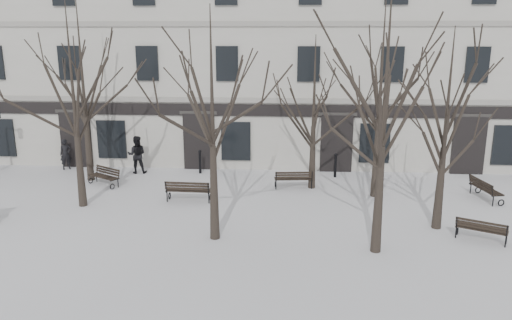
# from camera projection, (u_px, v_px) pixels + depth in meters

# --- Properties ---
(ground) EXTENTS (100.00, 100.00, 0.00)m
(ground) POSITION_uv_depth(u_px,v_px,m) (256.00, 228.00, 18.07)
(ground) COLOR silver
(ground) RESTS_ON ground
(building) EXTENTS (40.40, 10.20, 11.40)m
(building) POSITION_uv_depth(u_px,v_px,m) (272.00, 57.00, 29.22)
(building) COLOR #B8B5AA
(building) RESTS_ON ground
(tree_0) EXTENTS (5.66, 5.66, 8.09)m
(tree_0) POSITION_uv_depth(u_px,v_px,m) (72.00, 81.00, 19.20)
(tree_0) COLOR black
(tree_0) RESTS_ON ground
(tree_1) EXTENTS (5.43, 5.43, 7.76)m
(tree_1) POSITION_uv_depth(u_px,v_px,m) (212.00, 98.00, 16.02)
(tree_1) COLOR black
(tree_1) RESTS_ON ground
(tree_2) EXTENTS (5.83, 5.83, 8.33)m
(tree_2) POSITION_uv_depth(u_px,v_px,m) (386.00, 90.00, 14.90)
(tree_2) COLOR black
(tree_2) RESTS_ON ground
(tree_3) EXTENTS (4.98, 4.98, 7.11)m
(tree_3) POSITION_uv_depth(u_px,v_px,m) (448.00, 106.00, 17.03)
(tree_3) COLOR black
(tree_3) RESTS_ON ground
(tree_4) EXTENTS (6.06, 6.06, 8.66)m
(tree_4) POSITION_uv_depth(u_px,v_px,m) (81.00, 66.00, 22.67)
(tree_4) COLOR black
(tree_4) RESTS_ON ground
(tree_5) EXTENTS (4.77, 4.77, 6.81)m
(tree_5) POSITION_uv_depth(u_px,v_px,m) (314.00, 95.00, 21.77)
(tree_5) COLOR black
(tree_5) RESTS_ON ground
(tree_6) EXTENTS (5.81, 5.81, 8.31)m
(tree_6) POSITION_uv_depth(u_px,v_px,m) (381.00, 75.00, 20.36)
(tree_6) COLOR black
(tree_6) RESTS_ON ground
(bench_1) EXTENTS (1.90, 0.74, 0.94)m
(bench_1) POSITION_uv_depth(u_px,v_px,m) (188.00, 190.00, 20.80)
(bench_1) COLOR black
(bench_1) RESTS_ON ground
(bench_2) EXTENTS (1.70, 1.25, 0.82)m
(bench_2) POSITION_uv_depth(u_px,v_px,m) (481.00, 229.00, 16.84)
(bench_2) COLOR black
(bench_2) RESTS_ON ground
(bench_3) EXTENTS (1.69, 1.36, 0.83)m
(bench_3) POSITION_uv_depth(u_px,v_px,m) (105.00, 176.00, 23.09)
(bench_3) COLOR black
(bench_3) RESTS_ON ground
(bench_4) EXTENTS (1.76, 0.81, 0.86)m
(bench_4) POSITION_uv_depth(u_px,v_px,m) (294.00, 179.00, 22.59)
(bench_4) COLOR black
(bench_4) RESTS_ON ground
(bench_5) EXTENTS (0.98, 1.88, 0.91)m
(bench_5) POSITION_uv_depth(u_px,v_px,m) (485.00, 188.00, 21.07)
(bench_5) COLOR black
(bench_5) RESTS_ON ground
(bollard_a) EXTENTS (0.15, 0.15, 1.20)m
(bollard_a) POSITION_uv_depth(u_px,v_px,m) (200.00, 161.00, 25.00)
(bollard_a) COLOR black
(bollard_a) RESTS_ON ground
(bollard_b) EXTENTS (0.15, 0.15, 1.20)m
(bollard_b) POSITION_uv_depth(u_px,v_px,m) (335.00, 164.00, 24.31)
(bollard_b) COLOR black
(bollard_b) RESTS_ON ground
(pedestrian_a) EXTENTS (0.69, 0.63, 1.59)m
(pedestrian_a) POSITION_uv_depth(u_px,v_px,m) (67.00, 169.00, 25.90)
(pedestrian_a) COLOR black
(pedestrian_a) RESTS_ON ground
(pedestrian_b) EXTENTS (1.02, 0.85, 1.90)m
(pedestrian_b) POSITION_uv_depth(u_px,v_px,m) (138.00, 173.00, 25.22)
(pedestrian_b) COLOR black
(pedestrian_b) RESTS_ON ground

